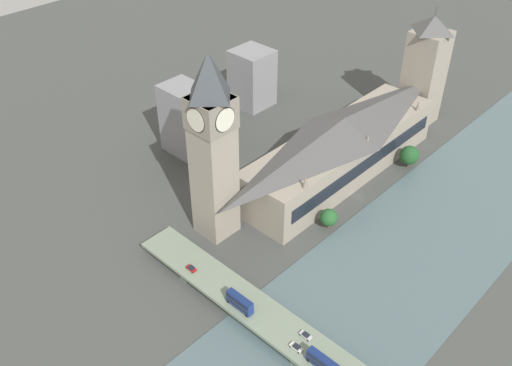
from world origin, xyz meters
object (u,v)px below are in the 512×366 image
at_px(parliament_hall, 342,147).
at_px(car_northbound_tail, 191,268).
at_px(car_southbound_mid, 296,347).
at_px(double_decker_bus_lead, 240,302).
at_px(road_bridge, 307,348).
at_px(clock_tower, 212,143).
at_px(victoria_tower, 425,71).
at_px(car_northbound_mid, 306,335).
at_px(double_decker_bus_mid, 323,363).

relative_size(parliament_hall, car_northbound_tail, 26.64).
bearing_deg(car_southbound_mid, double_decker_bus_lead, 0.88).
bearing_deg(parliament_hall, car_northbound_tail, 90.64).
xyz_separation_m(parliament_hall, road_bridge, (-49.56, 82.39, -10.15)).
height_order(parliament_hall, clock_tower, clock_tower).
height_order(victoria_tower, road_bridge, victoria_tower).
bearing_deg(car_northbound_tail, victoria_tower, -89.61).
bearing_deg(car_northbound_mid, car_southbound_mid, 98.10).
bearing_deg(clock_tower, car_southbound_mid, 158.16).
bearing_deg(road_bridge, parliament_hall, -58.97).
bearing_deg(road_bridge, clock_tower, -18.91).
distance_m(car_northbound_mid, car_southbound_mid, 5.33).
bearing_deg(road_bridge, double_decker_bus_lead, 7.39).
xyz_separation_m(parliament_hall, victoria_tower, (0.05, -62.96, 12.82)).
bearing_deg(car_southbound_mid, car_northbound_tail, -0.20).
distance_m(parliament_hall, clock_tower, 67.36).
relative_size(victoria_tower, double_decker_bus_lead, 5.62).
distance_m(double_decker_bus_lead, double_decker_bus_mid, 32.86).
relative_size(road_bridge, car_southbound_mid, 34.87).
xyz_separation_m(road_bridge, car_northbound_mid, (2.49, -2.42, 1.50)).
bearing_deg(car_northbound_mid, parliament_hall, -59.52).
xyz_separation_m(road_bridge, double_decker_bus_mid, (-8.04, 2.79, 3.46)).
relative_size(car_northbound_mid, car_northbound_tail, 1.03).
relative_size(parliament_hall, double_decker_bus_mid, 9.48).
distance_m(parliament_hall, car_northbound_tail, 85.53).
bearing_deg(road_bridge, car_northbound_tail, 3.18).
bearing_deg(car_northbound_mid, victoria_tower, -71.75).
relative_size(car_northbound_tail, car_southbound_mid, 0.94).
distance_m(victoria_tower, double_decker_bus_lead, 151.85).
bearing_deg(victoria_tower, double_decker_bus_mid, 111.26).
height_order(parliament_hall, car_northbound_mid, parliament_hall).
bearing_deg(car_southbound_mid, parliament_hall, -60.71).
bearing_deg(clock_tower, road_bridge, 161.09).
height_order(double_decker_bus_lead, double_decker_bus_mid, double_decker_bus_lead).
bearing_deg(road_bridge, car_southbound_mid, 58.70).
xyz_separation_m(parliament_hall, double_decker_bus_lead, (-24.74, 85.61, -6.54)).
relative_size(double_decker_bus_lead, double_decker_bus_mid, 0.94).
bearing_deg(double_decker_bus_lead, double_decker_bus_mid, -179.25).
bearing_deg(car_northbound_mid, clock_tower, -17.54).
xyz_separation_m(double_decker_bus_mid, car_southbound_mid, (9.78, 0.07, -1.94)).
bearing_deg(car_northbound_tail, car_southbound_mid, 179.80).
relative_size(clock_tower, car_southbound_mid, 17.56).
relative_size(road_bridge, double_decker_bus_lead, 14.13).
bearing_deg(car_northbound_mid, road_bridge, 135.89).
bearing_deg(road_bridge, victoria_tower, -71.15).
height_order(clock_tower, road_bridge, clock_tower).
bearing_deg(victoria_tower, car_southbound_mid, 107.90).
distance_m(victoria_tower, double_decker_bus_mid, 160.15).
distance_m(road_bridge, car_southbound_mid, 3.68).
distance_m(parliament_hall, victoria_tower, 64.25).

